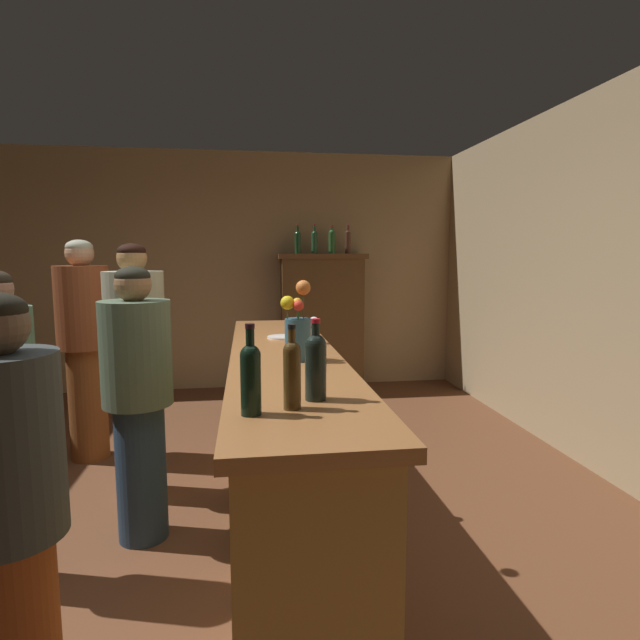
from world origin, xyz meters
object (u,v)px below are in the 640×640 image
(wine_glass_front, at_px, (314,324))
(wine_glass_mid, at_px, (300,334))
(wine_bottle_riesling, at_px, (292,371))
(display_bottle_left, at_px, (298,241))
(display_bottle_midright, at_px, (348,241))
(patron_in_grey, at_px, (2,417))
(display_bottle_midleft, at_px, (314,241))
(display_cabinet, at_px, (322,319))
(bar_counter, at_px, (285,446))
(patron_by_cabinet, at_px, (136,361))
(patron_tall, at_px, (85,341))
(patron_near_entrance, at_px, (138,394))
(flower_arrangement, at_px, (298,330))
(patron_redhead, at_px, (10,519))
(cheese_plate, at_px, (282,337))
(wine_bottle_merlot, at_px, (316,363))
(wine_bottle_chardonnay, at_px, (251,375))
(display_bottle_center, at_px, (332,240))

(wine_glass_front, xyz_separation_m, wine_glass_mid, (-0.12, -0.32, -0.01))
(wine_bottle_riesling, distance_m, display_bottle_left, 4.30)
(display_bottle_midright, relative_size, patron_in_grey, 0.22)
(wine_glass_front, height_order, display_bottle_midleft, display_bottle_midleft)
(display_cabinet, bearing_deg, bar_counter, -101.80)
(wine_glass_front, xyz_separation_m, patron_in_grey, (-1.54, -0.53, -0.34))
(patron_by_cabinet, distance_m, patron_tall, 0.88)
(bar_counter, xyz_separation_m, display_bottle_midleft, (0.58, 3.22, 1.22))
(display_bottle_left, distance_m, patron_near_entrance, 3.44)
(bar_counter, xyz_separation_m, patron_near_entrance, (-0.80, 0.12, 0.30))
(bar_counter, xyz_separation_m, flower_arrangement, (0.05, -0.20, 0.68))
(wine_bottle_riesling, distance_m, patron_redhead, 0.95)
(flower_arrangement, relative_size, display_bottle_midleft, 1.20)
(display_bottle_left, relative_size, patron_by_cabinet, 0.20)
(wine_glass_mid, relative_size, patron_redhead, 0.10)
(flower_arrangement, xyz_separation_m, cheese_plate, (-0.03, 0.72, -0.15))
(wine_bottle_merlot, height_order, wine_glass_front, wine_bottle_merlot)
(bar_counter, height_order, patron_redhead, patron_redhead)
(wine_glass_mid, bearing_deg, display_cabinet, 79.65)
(wine_bottle_merlot, relative_size, patron_by_cabinet, 0.18)
(wine_glass_mid, xyz_separation_m, display_bottle_left, (0.31, 3.25, 0.58))
(wine_bottle_chardonnay, bearing_deg, wine_glass_mid, 75.57)
(display_bottle_left, bearing_deg, cheese_plate, -97.82)
(patron_redhead, bearing_deg, bar_counter, -22.88)
(patron_tall, distance_m, patron_redhead, 2.64)
(wine_bottle_riesling, height_order, display_bottle_midleft, display_bottle_midleft)
(wine_bottle_riesling, xyz_separation_m, display_bottle_left, (0.44, 4.24, 0.56))
(display_bottle_left, relative_size, display_bottle_midleft, 0.98)
(bar_counter, xyz_separation_m, wine_bottle_riesling, (-0.05, -1.02, 0.66))
(display_bottle_center, distance_m, patron_near_entrance, 3.60)
(wine_bottle_merlot, bearing_deg, patron_tall, 122.99)
(cheese_plate, height_order, display_bottle_left, display_bottle_left)
(display_cabinet, distance_m, patron_near_entrance, 3.43)
(display_bottle_center, bearing_deg, patron_tall, -140.56)
(display_cabinet, relative_size, patron_redhead, 1.08)
(wine_glass_front, bearing_deg, patron_in_grey, -160.99)
(patron_in_grey, bearing_deg, patron_by_cabinet, 77.65)
(wine_glass_mid, relative_size, display_bottle_left, 0.46)
(wine_glass_front, bearing_deg, flower_arrangement, -106.53)
(bar_counter, bearing_deg, patron_by_cabinet, 143.70)
(display_cabinet, xyz_separation_m, patron_tall, (-2.12, -1.84, 0.09))
(display_cabinet, bearing_deg, patron_redhead, -109.54)
(display_bottle_midleft, distance_m, patron_by_cabinet, 3.07)
(wine_bottle_riesling, bearing_deg, display_bottle_midright, 76.38)
(cheese_plate, xyz_separation_m, display_bottle_left, (0.37, 2.70, 0.69))
(bar_counter, xyz_separation_m, display_bottle_midright, (0.98, 3.22, 1.23))
(display_bottle_midleft, height_order, display_bottle_center, display_bottle_midleft)
(bar_counter, relative_size, patron_redhead, 1.93)
(wine_bottle_chardonnay, height_order, wine_bottle_merlot, wine_bottle_chardonnay)
(flower_arrangement, bearing_deg, display_bottle_midright, 74.82)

